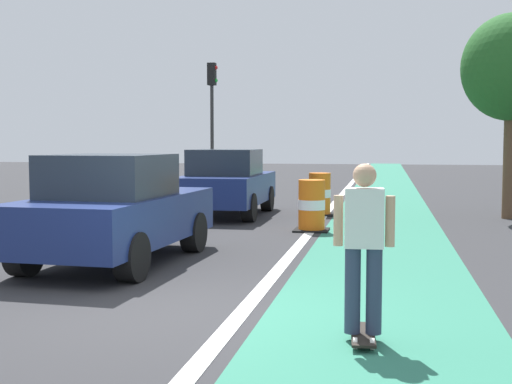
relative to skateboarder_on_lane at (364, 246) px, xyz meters
name	(u,v)px	position (x,y,z in m)	size (l,w,h in m)	color
ground_plane	(162,311)	(-2.25, 0.73, -0.91)	(100.00, 100.00, 0.00)	#2D2D30
bike_lane_strip	(384,209)	(0.15, 12.73, -0.91)	(2.50, 80.00, 0.01)	#2D755B
lane_divider_stripe	(331,208)	(-1.35, 12.73, -0.91)	(0.20, 80.00, 0.01)	silver
skateboarder_on_lane	(364,246)	(0.00, 0.00, 0.00)	(0.57, 0.81, 1.69)	black
parked_sedan_nearest	(115,210)	(-3.92, 3.37, -0.08)	(2.07, 4.18, 1.70)	navy
parked_sedan_second	(227,183)	(-3.79, 10.23, -0.08)	(1.94, 4.11, 1.70)	navy
traffic_barrel_front	(312,206)	(-1.34, 7.72, -0.38)	(0.73, 0.73, 1.09)	orange
traffic_barrel_mid	(320,195)	(-1.48, 10.84, -0.38)	(0.73, 0.73, 1.09)	orange
traffic_light_corner	(212,102)	(-6.84, 20.29, 2.59)	(0.41, 0.32, 5.10)	#2D2D2D
street_tree_sidewalk	(512,68)	(3.15, 10.94, 2.76)	(2.40, 2.40, 5.00)	brown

